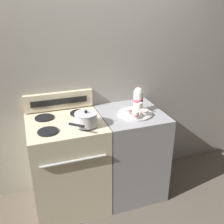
# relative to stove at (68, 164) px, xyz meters

# --- Properties ---
(ground_plane) EXTENTS (6.00, 6.00, 0.00)m
(ground_plane) POSITION_rel_stove_xyz_m (0.31, 0.00, -0.46)
(ground_plane) COLOR brown
(wall_back) EXTENTS (6.00, 0.05, 2.20)m
(wall_back) POSITION_rel_stove_xyz_m (0.31, 0.35, 0.64)
(wall_back) COLOR #9E998E
(wall_back) RESTS_ON ground
(stove) EXTENTS (0.69, 0.67, 0.93)m
(stove) POSITION_rel_stove_xyz_m (0.00, 0.00, 0.00)
(stove) COLOR beige
(stove) RESTS_ON ground
(control_panel) EXTENTS (0.68, 0.05, 0.17)m
(control_panel) POSITION_rel_stove_xyz_m (0.00, 0.30, 0.56)
(control_panel) COLOR beige
(control_panel) RESTS_ON stove
(side_counter) EXTENTS (0.61, 0.65, 0.92)m
(side_counter) POSITION_rel_stove_xyz_m (0.66, 0.00, -0.00)
(side_counter) COLOR #939399
(side_counter) RESTS_ON ground
(saucepan) EXTENTS (0.27, 0.28, 0.14)m
(saucepan) POSITION_rel_stove_xyz_m (0.16, -0.15, 0.53)
(saucepan) COLOR #B7B7BC
(saucepan) RESTS_ON stove
(serving_tray) EXTENTS (0.34, 0.34, 0.01)m
(serving_tray) POSITION_rel_stove_xyz_m (0.67, -0.05, 0.46)
(serving_tray) COLOR #B2B2B7
(serving_tray) RESTS_ON side_counter
(teapot) EXTENTS (0.10, 0.15, 0.26)m
(teapot) POSITION_rel_stove_xyz_m (0.72, -0.01, 0.59)
(teapot) COLOR white
(teapot) RESTS_ON serving_tray
(teacup_left) EXTENTS (0.12, 0.12, 0.06)m
(teacup_left) POSITION_rel_stove_xyz_m (0.60, -0.05, 0.50)
(teacup_left) COLOR white
(teacup_left) RESTS_ON serving_tray
(teacup_right) EXTENTS (0.12, 0.12, 0.06)m
(teacup_right) POSITION_rel_stove_xyz_m (0.73, -0.13, 0.50)
(teacup_right) COLOR white
(teacup_right) RESTS_ON serving_tray
(creamer_jug) EXTENTS (0.07, 0.07, 0.07)m
(creamer_jug) POSITION_rel_stove_xyz_m (0.63, -0.16, 0.51)
(creamer_jug) COLOR white
(creamer_jug) RESTS_ON serving_tray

